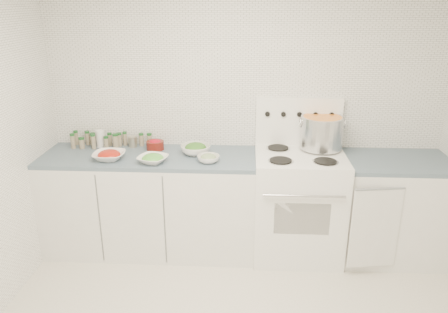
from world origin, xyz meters
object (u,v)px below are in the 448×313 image
bowl_tomato (109,155)px  bowl_snowpea (153,159)px  stock_pot (321,131)px  stove (298,201)px

bowl_tomato → bowl_snowpea: (0.38, -0.05, -0.00)m
stock_pot → bowl_snowpea: 1.46m
stock_pot → bowl_tomato: bearing=-171.3°
stove → stock_pot: stove is taller
stove → bowl_snowpea: size_ratio=4.59×
stove → stock_pot: (0.19, 0.16, 0.60)m
stock_pot → bowl_tomato: stock_pot is taller
bowl_tomato → bowl_snowpea: size_ratio=0.91×
stove → bowl_tomato: (-1.61, -0.12, 0.44)m
stock_pot → bowl_tomato: 1.82m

